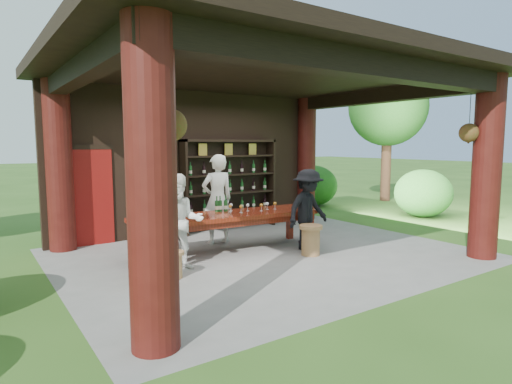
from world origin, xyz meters
TOP-DOWN VIEW (x-y plane):
  - ground at (0.00, 0.00)m, footprint 90.00×90.00m
  - pavilion at (-0.01, 0.43)m, footprint 7.50×6.00m
  - wine_shelf at (0.63, 2.45)m, footprint 2.49×0.38m
  - tasting_table at (-0.55, 0.60)m, footprint 3.73×1.26m
  - stool_near_left at (-2.07, -0.37)m, footprint 0.32×0.32m
  - stool_near_right at (0.62, -0.51)m, footprint 0.43×0.43m
  - stool_far_left at (-2.53, -0.25)m, footprint 0.38×0.38m
  - host at (-0.35, 1.32)m, footprint 0.71×0.50m
  - guest_woman at (-1.79, 0.01)m, footprint 0.95×0.86m
  - guest_man at (0.85, -0.16)m, footprint 1.10×0.73m
  - table_bottles at (-0.52, 0.87)m, footprint 0.25×0.13m
  - table_glasses at (0.02, 0.61)m, footprint 1.01×0.43m
  - napkin_basket at (-1.66, 0.59)m, footprint 0.27×0.20m
  - shrubs at (1.42, 0.37)m, footprint 14.05×8.51m
  - trees at (3.77, 1.59)m, footprint 21.23×9.49m

SIDE VIEW (x-z plane):
  - ground at x=0.00m, z-range 0.00..0.00m
  - stool_near_left at x=-2.07m, z-range 0.01..0.44m
  - stool_far_left at x=-2.53m, z-range 0.01..0.52m
  - stool_near_right at x=0.62m, z-range 0.02..0.59m
  - shrubs at x=1.42m, z-range -0.12..1.24m
  - tasting_table at x=-0.55m, z-range 0.26..1.01m
  - guest_man at x=0.85m, z-range 0.00..1.60m
  - guest_woman at x=-1.79m, z-range 0.00..1.60m
  - napkin_basket at x=-1.66m, z-range 0.75..0.89m
  - table_glasses at x=0.02m, z-range 0.75..0.90m
  - table_bottles at x=-0.52m, z-range 0.75..1.06m
  - host at x=-0.35m, z-range 0.00..1.87m
  - wine_shelf at x=0.63m, z-range 0.00..2.19m
  - pavilion at x=-0.01m, z-range 0.33..3.93m
  - trees at x=3.77m, z-range 0.97..5.77m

